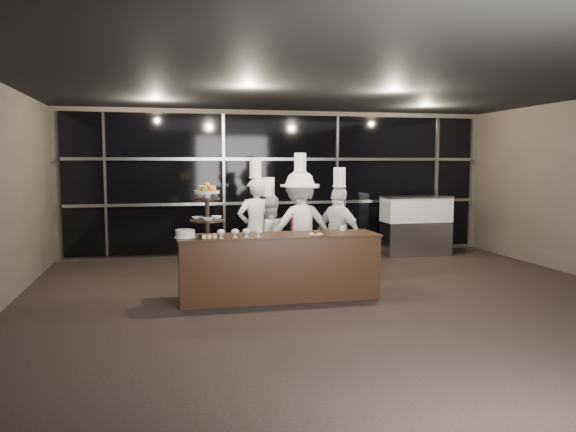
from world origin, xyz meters
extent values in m
plane|color=black|center=(0.00, 0.00, 0.00)|extent=(10.00, 10.00, 0.00)
plane|color=black|center=(0.00, 0.00, 3.00)|extent=(10.00, 10.00, 0.00)
plane|color=#473F38|center=(0.00, 5.00, 1.50)|extent=(9.00, 0.00, 9.00)
cube|color=black|center=(0.00, 4.94, 1.50)|extent=(8.60, 0.04, 2.80)
cube|color=#A5A5AA|center=(0.00, 4.89, 1.10)|extent=(8.60, 0.06, 0.06)
cube|color=#A5A5AA|center=(0.00, 4.89, 2.00)|extent=(8.60, 0.06, 0.06)
cube|color=#A5A5AA|center=(-3.50, 4.91, 1.50)|extent=(0.05, 0.05, 2.80)
cube|color=#A5A5AA|center=(-1.20, 4.91, 1.50)|extent=(0.05, 0.05, 2.80)
cube|color=#A5A5AA|center=(1.20, 4.91, 1.50)|extent=(0.05, 0.05, 2.80)
cube|color=#A5A5AA|center=(3.50, 4.91, 1.50)|extent=(0.05, 0.05, 2.80)
cube|color=black|center=(-0.82, 1.23, 0.45)|extent=(2.80, 0.70, 0.90)
cube|color=black|center=(-0.82, 1.23, 0.91)|extent=(2.84, 0.74, 0.03)
cylinder|color=black|center=(-1.82, 1.23, 0.94)|extent=(0.24, 0.24, 0.03)
cylinder|color=black|center=(-1.82, 1.23, 1.27)|extent=(0.06, 0.06, 0.70)
cylinder|color=black|center=(-1.82, 1.23, 1.14)|extent=(0.48, 0.48, 0.02)
cylinder|color=black|center=(-1.82, 1.23, 1.44)|extent=(0.34, 0.34, 0.02)
cylinder|color=white|center=(-1.82, 1.23, 1.48)|extent=(0.10, 0.10, 0.06)
cylinder|color=white|center=(-1.82, 1.23, 1.53)|extent=(0.34, 0.34, 0.04)
sphere|color=orange|center=(-1.74, 1.23, 1.58)|extent=(0.09, 0.09, 0.09)
sphere|color=#80A72B|center=(-1.78, 1.29, 1.58)|extent=(0.09, 0.09, 0.09)
sphere|color=orange|center=(-1.86, 1.29, 1.58)|extent=(0.09, 0.09, 0.09)
sphere|color=gold|center=(-1.90, 1.23, 1.58)|extent=(0.09, 0.09, 0.09)
sphere|color=#59A92B|center=(-1.86, 1.16, 1.58)|extent=(0.09, 0.09, 0.09)
sphere|color=#FF5815|center=(-1.78, 1.16, 1.58)|extent=(0.09, 0.09, 0.09)
sphere|color=orange|center=(-1.82, 1.23, 1.62)|extent=(0.09, 0.09, 0.09)
imported|color=white|center=(-1.95, 1.29, 1.17)|extent=(0.16, 0.16, 0.04)
imported|color=white|center=(-1.69, 1.29, 1.18)|extent=(0.15, 0.15, 0.05)
imported|color=white|center=(-1.82, 1.11, 1.17)|extent=(0.16, 0.16, 0.04)
cylinder|color=silver|center=(-1.66, 1.01, 0.93)|extent=(0.07, 0.07, 0.01)
cylinder|color=silver|center=(-1.66, 1.01, 0.96)|extent=(0.02, 0.02, 0.05)
ellipsoid|color=silver|center=(-1.66, 1.01, 1.01)|extent=(0.11, 0.11, 0.08)
ellipsoid|color=green|center=(-1.66, 1.01, 1.01)|extent=(0.08, 0.08, 0.05)
cylinder|color=silver|center=(-1.47, 1.01, 0.93)|extent=(0.07, 0.07, 0.01)
cylinder|color=silver|center=(-1.47, 1.01, 0.96)|extent=(0.02, 0.02, 0.05)
ellipsoid|color=silver|center=(-1.47, 1.01, 1.01)|extent=(0.11, 0.11, 0.08)
ellipsoid|color=red|center=(-1.47, 1.01, 1.01)|extent=(0.08, 0.08, 0.05)
cylinder|color=silver|center=(-1.32, 1.01, 0.93)|extent=(0.07, 0.07, 0.01)
cylinder|color=silver|center=(-1.32, 1.01, 0.96)|extent=(0.02, 0.02, 0.05)
ellipsoid|color=silver|center=(-1.32, 1.01, 1.01)|extent=(0.11, 0.11, 0.08)
ellipsoid|color=beige|center=(-1.32, 1.01, 1.01)|extent=(0.08, 0.08, 0.05)
cylinder|color=silver|center=(-1.16, 1.01, 0.93)|extent=(0.07, 0.07, 0.01)
cylinder|color=silver|center=(-1.16, 1.01, 0.96)|extent=(0.02, 0.02, 0.05)
ellipsoid|color=silver|center=(-1.16, 1.01, 1.01)|extent=(0.11, 0.11, 0.08)
ellipsoid|color=#4A2F13|center=(-1.16, 1.01, 1.01)|extent=(0.08, 0.08, 0.05)
cylinder|color=white|center=(-2.13, 1.18, 0.93)|extent=(0.30, 0.30, 0.01)
cylinder|color=white|center=(-2.13, 1.18, 0.98)|extent=(0.26, 0.26, 0.10)
cube|color=#F1C876|center=(-1.89, 1.03, 0.95)|extent=(0.06, 0.06, 0.05)
cube|color=#F1C876|center=(-1.82, 1.03, 0.95)|extent=(0.06, 0.06, 0.05)
cube|color=#F1C876|center=(-1.75, 1.03, 0.95)|extent=(0.06, 0.06, 0.05)
cube|color=#F1C876|center=(-1.89, 1.10, 0.95)|extent=(0.06, 0.06, 0.05)
cube|color=#F1C876|center=(-1.82, 1.10, 0.95)|extent=(0.06, 0.06, 0.05)
cube|color=#F1C876|center=(-1.75, 1.10, 0.95)|extent=(0.06, 0.06, 0.05)
cylinder|color=white|center=(-0.31, 1.13, 0.93)|extent=(0.20, 0.20, 0.01)
cylinder|color=#4C2814|center=(-0.31, 1.13, 0.95)|extent=(0.08, 0.08, 0.04)
cylinder|color=white|center=(0.20, 1.48, 0.96)|extent=(0.08, 0.08, 0.07)
cube|color=#A5A5AA|center=(2.73, 4.30, 0.35)|extent=(1.39, 0.59, 0.70)
cube|color=silver|center=(2.73, 4.30, 0.95)|extent=(1.39, 0.59, 0.50)
cube|color=#FFC67F|center=(2.73, 4.30, 0.95)|extent=(1.29, 0.49, 0.40)
cube|color=#A5A5AA|center=(2.73, 4.30, 1.22)|extent=(1.40, 0.61, 0.04)
imported|color=silver|center=(-0.95, 2.44, 0.85)|extent=(0.68, 0.50, 1.69)
cylinder|color=white|center=(-0.95, 2.44, 1.84)|extent=(0.19, 0.19, 0.30)
cylinder|color=white|center=(-0.95, 2.44, 1.70)|extent=(0.21, 0.21, 0.03)
imported|color=silver|center=(-0.74, 2.42, 0.70)|extent=(0.78, 0.67, 1.40)
cylinder|color=white|center=(-0.74, 2.42, 1.55)|extent=(0.19, 0.19, 0.30)
cylinder|color=white|center=(-0.74, 2.42, 1.40)|extent=(0.21, 0.21, 0.03)
imported|color=white|center=(-0.26, 2.27, 0.89)|extent=(1.22, 0.78, 1.78)
cylinder|color=white|center=(-0.26, 2.27, 1.93)|extent=(0.19, 0.19, 0.30)
cylinder|color=white|center=(-0.26, 2.27, 1.79)|extent=(0.21, 0.21, 0.03)
cube|color=maroon|center=(-0.26, 2.15, 0.89)|extent=(0.34, 0.03, 0.67)
imported|color=white|center=(0.30, 1.96, 0.78)|extent=(0.80, 0.98, 1.56)
cylinder|color=white|center=(0.30, 1.96, 1.71)|extent=(0.19, 0.19, 0.30)
cylinder|color=white|center=(0.30, 1.96, 1.56)|extent=(0.21, 0.21, 0.03)
camera|label=1|loc=(-2.41, -6.47, 1.94)|focal=35.00mm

